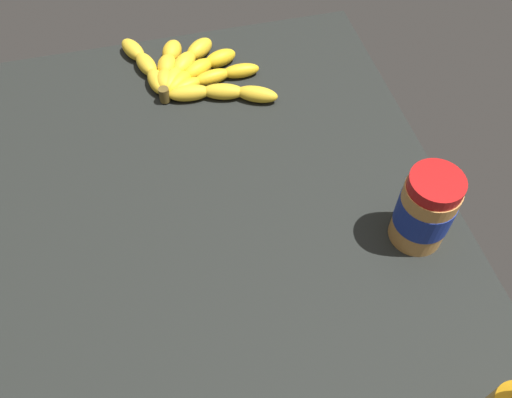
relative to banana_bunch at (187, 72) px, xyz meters
The scene contains 3 objects.
ground_plane 34.37cm from the banana_bunch, behind, with size 96.97×75.32×3.41cm, color black.
banana_bunch is the anchor object (origin of this frame).
peanut_butter_jar 54.36cm from the banana_bunch, 147.43° to the right, with size 8.61×8.61×14.18cm.
Camera 1 is at (-50.21, 7.42, 72.86)cm, focal length 37.56 mm.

